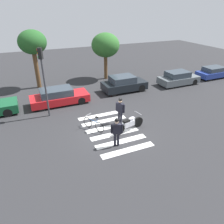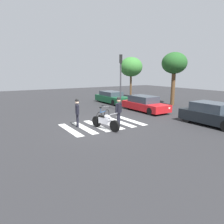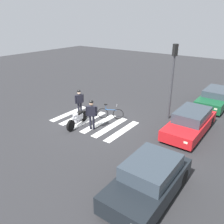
% 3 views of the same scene
% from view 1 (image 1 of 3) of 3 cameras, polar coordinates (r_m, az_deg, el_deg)
% --- Properties ---
extents(ground_plane, '(60.00, 60.00, 0.00)m').
position_cam_1_polar(ground_plane, '(13.59, -0.00, -4.98)').
color(ground_plane, '#2B2B2D').
extents(police_motorcycle, '(2.22, 0.79, 1.06)m').
position_cam_1_polar(police_motorcycle, '(13.41, 4.67, -3.22)').
color(police_motorcycle, black).
rests_on(police_motorcycle, ground_plane).
extents(leaning_bicycle, '(0.87, 1.54, 1.01)m').
position_cam_1_polar(leaning_bicycle, '(13.56, -5.00, -3.28)').
color(leaning_bicycle, black).
rests_on(leaning_bicycle, ground_plane).
extents(officer_on_foot, '(0.64, 0.34, 1.76)m').
position_cam_1_polar(officer_on_foot, '(11.68, 1.27, -4.94)').
color(officer_on_foot, black).
rests_on(officer_on_foot, ground_plane).
extents(officer_by_motorcycle, '(0.43, 0.61, 1.88)m').
position_cam_1_polar(officer_by_motorcycle, '(13.88, 2.23, 0.91)').
color(officer_by_motorcycle, black).
rests_on(officer_by_motorcycle, ground_plane).
extents(crosswalk_stripes, '(3.19, 4.95, 0.01)m').
position_cam_1_polar(crosswalk_stripes, '(13.59, -0.00, -4.97)').
color(crosswalk_stripes, silver).
rests_on(crosswalk_stripes, ground_plane).
extents(car_red_convertible, '(4.57, 1.79, 1.32)m').
position_cam_1_polar(car_red_convertible, '(17.49, -14.14, 4.04)').
color(car_red_convertible, black).
rests_on(car_red_convertible, ground_plane).
extents(car_black_suv, '(4.03, 1.87, 1.45)m').
position_cam_1_polar(car_black_suv, '(19.65, 3.19, 7.57)').
color(car_black_suv, black).
rests_on(car_black_suv, ground_plane).
extents(car_grey_coupe, '(4.08, 1.75, 1.36)m').
position_cam_1_polar(car_grey_coupe, '(22.36, 17.45, 8.66)').
color(car_grey_coupe, black).
rests_on(car_grey_coupe, ground_plane).
extents(car_blue_hatchback, '(4.08, 1.67, 1.22)m').
position_cam_1_polar(car_blue_hatchback, '(26.10, 25.89, 9.62)').
color(car_blue_hatchback, black).
rests_on(car_blue_hatchback, ground_plane).
extents(traffic_light_pole, '(0.36, 0.33, 4.80)m').
position_cam_1_polar(traffic_light_pole, '(14.86, -18.14, 9.97)').
color(traffic_light_pole, '#38383D').
rests_on(traffic_light_pole, ground_plane).
extents(street_tree_mid, '(2.50, 2.50, 5.31)m').
position_cam_1_polar(street_tree_mid, '(20.99, -20.67, 16.99)').
color(street_tree_mid, brown).
rests_on(street_tree_mid, ground_plane).
extents(street_tree_far, '(2.87, 2.87, 4.76)m').
position_cam_1_polar(street_tree_far, '(22.62, -1.78, 17.52)').
color(street_tree_far, brown).
rests_on(street_tree_far, ground_plane).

